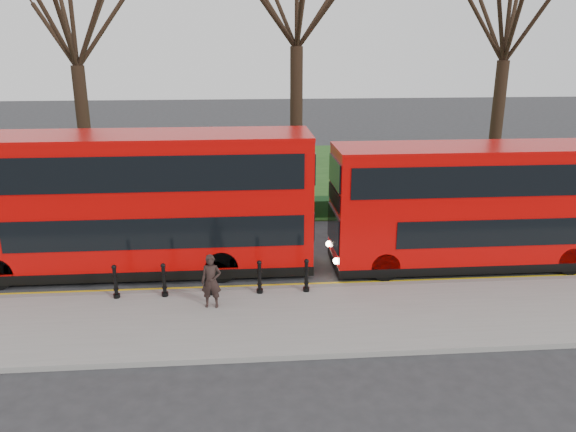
{
  "coord_description": "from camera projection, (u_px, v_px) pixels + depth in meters",
  "views": [
    {
      "loc": [
        -0.59,
        -17.01,
        7.49
      ],
      "look_at": [
        0.83,
        0.5,
        2.0
      ],
      "focal_mm": 35.0,
      "sensor_mm": 36.0,
      "label": 1
    }
  ],
  "objects": [
    {
      "name": "yellow_line_inner",
      "position": [
        265.0,
        285.0,
        17.98
      ],
      "size": [
        60.0,
        0.1,
        0.01
      ],
      "primitive_type": "cube",
      "color": "yellow",
      "rests_on": "ground"
    },
    {
      "name": "bus_rear",
      "position": [
        487.0,
        206.0,
        19.05
      ],
      "size": [
        10.57,
        2.43,
        4.2
      ],
      "color": "#BF0504",
      "rests_on": "ground"
    },
    {
      "name": "pedestrian",
      "position": [
        211.0,
        281.0,
        15.99
      ],
      "size": [
        0.61,
        0.42,
        1.58
      ],
      "primitive_type": "imported",
      "rotation": [
        0.0,
        0.0,
        -0.08
      ],
      "color": "black",
      "rests_on": "pavement"
    },
    {
      "name": "pavement",
      "position": [
        268.0,
        320.0,
        15.58
      ],
      "size": [
        60.0,
        4.0,
        0.15
      ],
      "primitive_type": "cube",
      "color": "gray",
      "rests_on": "ground"
    },
    {
      "name": "grass_verge",
      "position": [
        254.0,
        175.0,
        32.72
      ],
      "size": [
        60.0,
        18.0,
        0.06
      ],
      "primitive_type": "cube",
      "color": "#1E4517",
      "rests_on": "ground"
    },
    {
      "name": "kerb",
      "position": [
        265.0,
        290.0,
        17.48
      ],
      "size": [
        60.0,
        0.25,
        0.16
      ],
      "primitive_type": "cube",
      "color": "slate",
      "rests_on": "ground"
    },
    {
      "name": "tree_left",
      "position": [
        72.0,
        17.0,
        24.82
      ],
      "size": [
        7.48,
        7.48,
        11.7
      ],
      "color": "black",
      "rests_on": "ground"
    },
    {
      "name": "bollard_row",
      "position": [
        212.0,
        279.0,
        16.86
      ],
      "size": [
        5.86,
        0.15,
        1.0
      ],
      "color": "black",
      "rests_on": "pavement"
    },
    {
      "name": "hedge",
      "position": [
        258.0,
        209.0,
        24.81
      ],
      "size": [
        60.0,
        0.9,
        0.8
      ],
      "primitive_type": "cube",
      "color": "black",
      "rests_on": "ground"
    },
    {
      "name": "bus_lead",
      "position": [
        133.0,
        204.0,
        18.47
      ],
      "size": [
        11.72,
        2.69,
        4.66
      ],
      "color": "#BF0504",
      "rests_on": "ground"
    },
    {
      "name": "tree_right",
      "position": [
        509.0,
        13.0,
        26.29
      ],
      "size": [
        7.68,
        7.68,
        12.01
      ],
      "color": "black",
      "rests_on": "ground"
    },
    {
      "name": "yellow_line_outer",
      "position": [
        265.0,
        288.0,
        17.79
      ],
      "size": [
        60.0,
        0.1,
        0.01
      ],
      "primitive_type": "cube",
      "color": "yellow",
      "rests_on": "ground"
    },
    {
      "name": "ground",
      "position": [
        264.0,
        279.0,
        18.46
      ],
      "size": [
        120.0,
        120.0,
        0.0
      ],
      "primitive_type": "plane",
      "color": "#28282B",
      "rests_on": "ground"
    }
  ]
}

